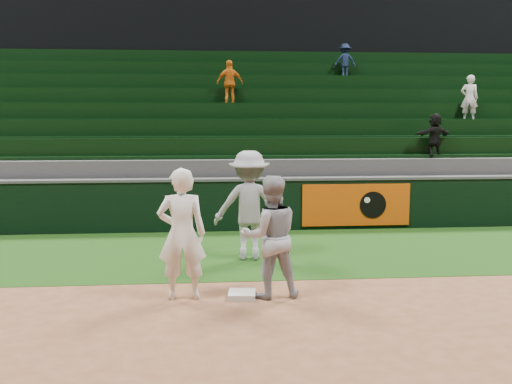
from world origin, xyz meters
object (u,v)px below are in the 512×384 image
(first_base, at_px, (242,295))
(first_baseman, at_px, (182,234))
(baserunner, at_px, (270,237))
(base_coach, at_px, (249,205))

(first_base, height_order, first_baseman, first_baseman)
(baserunner, bearing_deg, first_baseman, -6.04)
(first_base, relative_size, base_coach, 0.20)
(first_base, bearing_deg, first_baseman, 177.70)
(baserunner, xyz_separation_m, base_coach, (-0.15, 2.26, 0.12))
(first_base, xyz_separation_m, baserunner, (0.43, 0.04, 0.87))
(baserunner, bearing_deg, base_coach, -92.24)
(first_baseman, xyz_separation_m, baserunner, (1.31, -0.00, -0.06))
(first_baseman, bearing_deg, first_base, 176.05)
(first_base, distance_m, first_baseman, 1.29)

